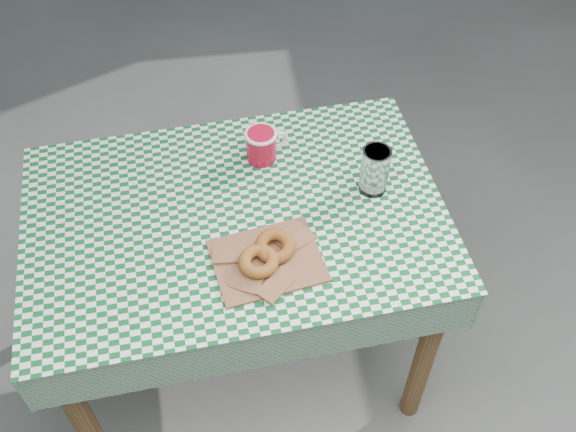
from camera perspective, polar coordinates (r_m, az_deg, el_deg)
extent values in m
plane|color=#4D4D48|center=(2.48, -2.50, -9.02)|extent=(60.00, 60.00, 0.00)
cube|color=brown|center=(2.10, -3.87, -6.67)|extent=(1.15, 0.81, 0.75)
cube|color=#0C5221|center=(1.79, -4.49, 0.03)|extent=(1.17, 0.83, 0.01)
cube|color=#936240|center=(1.69, -1.76, -3.75)|extent=(0.30, 0.26, 0.01)
torus|color=#9C5020|center=(1.66, -2.49, -3.86)|extent=(0.14, 0.14, 0.03)
torus|color=#934F1E|center=(1.68, -1.13, -2.58)|extent=(0.11, 0.11, 0.03)
cylinder|color=silver|center=(1.81, 7.36, 3.87)|extent=(0.09, 0.09, 0.14)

